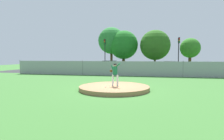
% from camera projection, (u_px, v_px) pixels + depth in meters
% --- Properties ---
extents(ground_plane, '(80.00, 80.00, 0.00)m').
position_uv_depth(ground_plane, '(126.00, 80.00, 19.15)').
color(ground_plane, '#386B2D').
extents(asphalt_strip, '(44.00, 7.00, 0.01)m').
position_uv_depth(asphalt_strip, '(133.00, 73.00, 27.45)').
color(asphalt_strip, '#2B2B2D').
rests_on(asphalt_strip, ground_plane).
extents(pitchers_mound, '(4.95, 4.95, 0.28)m').
position_uv_depth(pitchers_mound, '(114.00, 88.00, 13.28)').
color(pitchers_mound, '#99704C').
rests_on(pitchers_mound, ground_plane).
extents(pitcher_youth, '(0.82, 0.32, 1.65)m').
position_uv_depth(pitcher_youth, '(115.00, 72.00, 13.20)').
color(pitcher_youth, silver).
rests_on(pitcher_youth, pitchers_mound).
extents(baseball, '(0.07, 0.07, 0.07)m').
position_uv_depth(baseball, '(106.00, 87.00, 12.66)').
color(baseball, white).
rests_on(baseball, pitchers_mound).
extents(chainlink_fence, '(30.84, 0.07, 1.91)m').
position_uv_depth(chainlink_fence, '(130.00, 69.00, 22.99)').
color(chainlink_fence, gray).
rests_on(chainlink_fence, ground_plane).
extents(parked_car_slate, '(1.96, 4.46, 1.65)m').
position_uv_depth(parked_car_slate, '(201.00, 68.00, 25.41)').
color(parked_car_slate, slate).
rests_on(parked_car_slate, ground_plane).
extents(parked_car_white, '(2.03, 4.44, 1.68)m').
position_uv_depth(parked_car_white, '(127.00, 67.00, 27.48)').
color(parked_car_white, silver).
rests_on(parked_car_white, ground_plane).
extents(parked_car_teal, '(1.77, 4.17, 1.69)m').
position_uv_depth(parked_car_teal, '(77.00, 67.00, 29.16)').
color(parked_car_teal, '#146066').
rests_on(parked_car_teal, ground_plane).
extents(parked_car_champagne, '(1.94, 4.67, 1.75)m').
position_uv_depth(parked_car_champagne, '(170.00, 68.00, 26.20)').
color(parked_car_champagne, tan).
rests_on(parked_car_champagne, ground_plane).
extents(parked_car_silver, '(1.92, 4.69, 1.79)m').
position_uv_depth(parked_car_silver, '(110.00, 67.00, 28.61)').
color(parked_car_silver, '#B7BABF').
rests_on(parked_car_silver, ground_plane).
extents(traffic_light_near, '(0.28, 0.46, 5.41)m').
position_uv_depth(traffic_light_near, '(105.00, 49.00, 32.63)').
color(traffic_light_near, black).
rests_on(traffic_light_near, ground_plane).
extents(traffic_light_far, '(0.28, 0.46, 5.39)m').
position_uv_depth(traffic_light_far, '(179.00, 49.00, 29.51)').
color(traffic_light_far, black).
rests_on(traffic_light_far, ground_plane).
extents(tree_broad_right, '(5.27, 5.27, 8.24)m').
position_uv_depth(tree_broad_right, '(111.00, 41.00, 37.49)').
color(tree_broad_right, '#4C331E').
rests_on(tree_broad_right, ground_plane).
extents(tree_bushy_near, '(5.53, 5.53, 7.46)m').
position_uv_depth(tree_bushy_near, '(124.00, 45.00, 36.52)').
color(tree_bushy_near, '#4C331E').
rests_on(tree_bushy_near, ground_plane).
extents(tree_tall_centre, '(5.53, 5.53, 7.30)m').
position_uv_depth(tree_tall_centre, '(155.00, 45.00, 34.57)').
color(tree_tall_centre, '#4C331E').
rests_on(tree_tall_centre, ground_plane).
extents(tree_broad_left, '(3.62, 3.62, 5.80)m').
position_uv_depth(tree_broad_left, '(190.00, 48.00, 34.44)').
color(tree_broad_left, '#4C331E').
rests_on(tree_broad_left, ground_plane).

